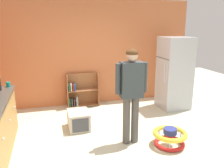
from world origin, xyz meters
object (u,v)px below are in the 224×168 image
object	(u,v)px
refrigerator	(174,73)
standing_person	(131,89)
baby_walker	(170,137)
pet_carrier	(79,120)
bookshelf	(81,92)
teal_cup	(8,84)

from	to	relation	value
refrigerator	standing_person	world-z (taller)	refrigerator
refrigerator	standing_person	bearing A→B (deg)	-139.43
baby_walker	pet_carrier	xyz separation A→B (m)	(-1.45, 1.13, 0.02)
refrigerator	bookshelf	distance (m)	2.43
bookshelf	baby_walker	distance (m)	2.76
standing_person	pet_carrier	bearing A→B (deg)	134.30
refrigerator	baby_walker	distance (m)	2.16
standing_person	teal_cup	xyz separation A→B (m)	(-2.11, 1.15, -0.06)
pet_carrier	teal_cup	xyz separation A→B (m)	(-1.29, 0.31, 0.77)
refrigerator	pet_carrier	world-z (taller)	refrigerator
bookshelf	teal_cup	xyz separation A→B (m)	(-1.54, -1.04, 0.58)
refrigerator	pet_carrier	xyz separation A→B (m)	(-2.51, -0.61, -0.71)
refrigerator	pet_carrier	distance (m)	2.67
bookshelf	baby_walker	size ratio (longest dim) A/B	1.41
bookshelf	teal_cup	world-z (taller)	teal_cup
baby_walker	pet_carrier	size ratio (longest dim) A/B	1.09
refrigerator	baby_walker	size ratio (longest dim) A/B	2.95
pet_carrier	teal_cup	world-z (taller)	teal_cup
standing_person	pet_carrier	world-z (taller)	standing_person
teal_cup	refrigerator	bearing A→B (deg)	4.49
baby_walker	bookshelf	bearing A→B (deg)	115.83
teal_cup	baby_walker	bearing A→B (deg)	-27.71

